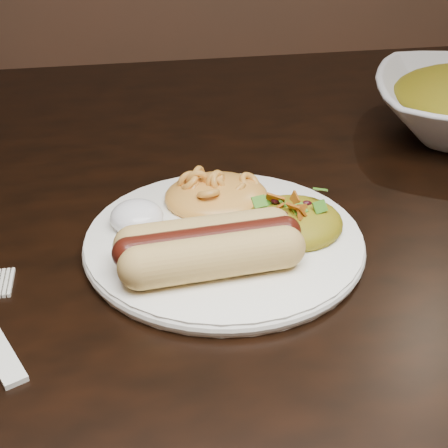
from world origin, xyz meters
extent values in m
cube|color=black|center=(0.00, 0.00, 0.73)|extent=(1.60, 0.90, 0.04)
cylinder|color=white|center=(-0.07, -0.09, 0.76)|extent=(0.30, 0.30, 0.01)
cylinder|color=tan|center=(-0.09, -0.15, 0.78)|extent=(0.11, 0.04, 0.03)
cylinder|color=tan|center=(-0.09, -0.12, 0.78)|extent=(0.11, 0.04, 0.03)
cylinder|color=#450E09|center=(-0.09, -0.13, 0.78)|extent=(0.12, 0.03, 0.02)
ellipsoid|color=gold|center=(-0.06, -0.03, 0.78)|extent=(0.10, 0.09, 0.04)
ellipsoid|color=white|center=(-0.14, -0.06, 0.78)|extent=(0.05, 0.05, 0.03)
ellipsoid|color=#BF6E07|center=(-0.01, -0.09, 0.77)|extent=(0.08, 0.08, 0.03)
camera|label=1|loc=(-0.15, -0.52, 1.03)|focal=50.00mm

